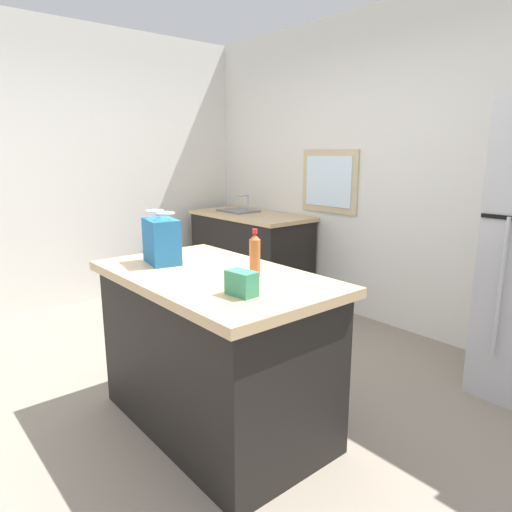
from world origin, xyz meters
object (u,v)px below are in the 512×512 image
kitchen_island (215,350)px  bottle (255,255)px  small_box (242,283)px  shopping_bag (162,240)px

kitchen_island → bottle: (0.19, 0.13, 0.56)m
small_box → bottle: 0.34m
small_box → bottle: size_ratio=0.57×
kitchen_island → small_box: small_box is taller
shopping_bag → small_box: (0.78, -0.03, -0.08)m
kitchen_island → small_box: 0.65m
kitchen_island → shopping_bag: 0.70m
shopping_bag → bottle: 0.61m
shopping_bag → kitchen_island: bearing=13.7°
shopping_bag → bottle: shopping_bag is taller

